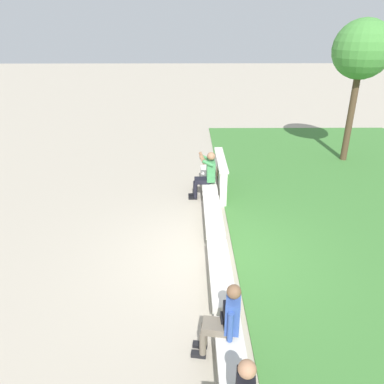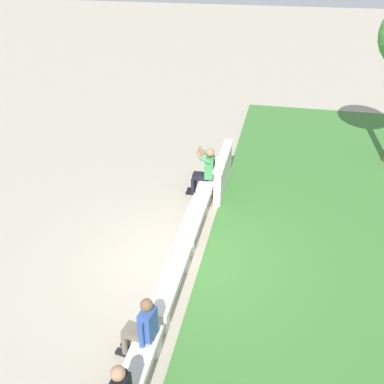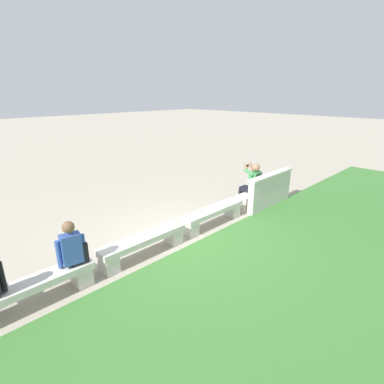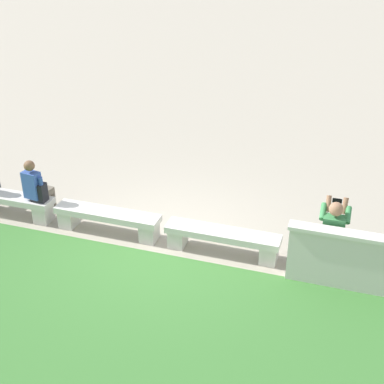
{
  "view_description": "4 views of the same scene",
  "coord_description": "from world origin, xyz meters",
  "px_view_note": "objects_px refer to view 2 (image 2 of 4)",
  "views": [
    {
      "loc": [
        6.58,
        -0.56,
        4.47
      ],
      "look_at": [
        -0.94,
        -0.49,
        1.04
      ],
      "focal_mm": 35.0,
      "sensor_mm": 36.0,
      "label": 1
    },
    {
      "loc": [
        7.29,
        1.74,
        5.97
      ],
      "look_at": [
        -1.13,
        -0.05,
        1.03
      ],
      "focal_mm": 42.0,
      "sensor_mm": 36.0,
      "label": 2
    },
    {
      "loc": [
        4.29,
        4.58,
        3.24
      ],
      "look_at": [
        -0.98,
        -0.64,
        0.76
      ],
      "focal_mm": 28.0,
      "sensor_mm": 36.0,
      "label": 3
    },
    {
      "loc": [
        -2.98,
        7.5,
        5.23
      ],
      "look_at": [
        -0.44,
        -0.28,
        0.95
      ],
      "focal_mm": 50.0,
      "sensor_mm": 36.0,
      "label": 4
    }
  ],
  "objects_px": {
    "bench_near": "(194,221)",
    "bench_far": "(133,381)",
    "backpack": "(149,325)",
    "bench_mid": "(170,283)",
    "bench_main": "(210,177)",
    "person_distant": "(142,326)",
    "person_photographer": "(205,169)"
  },
  "relations": [
    {
      "from": "bench_near",
      "to": "bench_far",
      "type": "xyz_separation_m",
      "value": [
        4.33,
        0.0,
        0.0
      ]
    },
    {
      "from": "bench_far",
      "to": "backpack",
      "type": "relative_size",
      "value": 4.64
    },
    {
      "from": "bench_mid",
      "to": "backpack",
      "type": "bearing_deg",
      "value": 0.71
    },
    {
      "from": "bench_main",
      "to": "bench_near",
      "type": "bearing_deg",
      "value": 0.0
    },
    {
      "from": "bench_near",
      "to": "backpack",
      "type": "xyz_separation_m",
      "value": [
        3.54,
        0.02,
        0.32
      ]
    },
    {
      "from": "bench_mid",
      "to": "person_distant",
      "type": "distance_m",
      "value": 1.51
    },
    {
      "from": "person_distant",
      "to": "backpack",
      "type": "relative_size",
      "value": 2.94
    },
    {
      "from": "bench_main",
      "to": "bench_mid",
      "type": "bearing_deg",
      "value": 0.0
    },
    {
      "from": "person_photographer",
      "to": "bench_main",
      "type": "bearing_deg",
      "value": 168.42
    },
    {
      "from": "bench_far",
      "to": "backpack",
      "type": "distance_m",
      "value": 0.86
    },
    {
      "from": "person_distant",
      "to": "bench_main",
      "type": "bearing_deg",
      "value": 179.35
    },
    {
      "from": "bench_near",
      "to": "person_photographer",
      "type": "relative_size",
      "value": 1.5
    },
    {
      "from": "bench_main",
      "to": "bench_far",
      "type": "distance_m",
      "value": 6.5
    },
    {
      "from": "bench_mid",
      "to": "backpack",
      "type": "height_order",
      "value": "backpack"
    },
    {
      "from": "bench_main",
      "to": "backpack",
      "type": "xyz_separation_m",
      "value": [
        5.7,
        0.02,
        0.32
      ]
    },
    {
      "from": "bench_mid",
      "to": "person_photographer",
      "type": "distance_m",
      "value": 3.98
    },
    {
      "from": "bench_main",
      "to": "person_distant",
      "type": "xyz_separation_m",
      "value": [
        5.8,
        -0.07,
        0.37
      ]
    },
    {
      "from": "backpack",
      "to": "person_photographer",
      "type": "bearing_deg",
      "value": -178.98
    },
    {
      "from": "backpack",
      "to": "bench_near",
      "type": "bearing_deg",
      "value": -179.73
    },
    {
      "from": "bench_far",
      "to": "person_distant",
      "type": "height_order",
      "value": "person_distant"
    },
    {
      "from": "person_photographer",
      "to": "bench_near",
      "type": "bearing_deg",
      "value": 2.49
    },
    {
      "from": "bench_far",
      "to": "backpack",
      "type": "height_order",
      "value": "backpack"
    },
    {
      "from": "person_distant",
      "to": "backpack",
      "type": "height_order",
      "value": "person_distant"
    },
    {
      "from": "bench_main",
      "to": "backpack",
      "type": "bearing_deg",
      "value": 0.17
    },
    {
      "from": "person_photographer",
      "to": "backpack",
      "type": "relative_size",
      "value": 3.08
    },
    {
      "from": "bench_near",
      "to": "bench_far",
      "type": "height_order",
      "value": "same"
    },
    {
      "from": "bench_near",
      "to": "person_distant",
      "type": "height_order",
      "value": "person_distant"
    },
    {
      "from": "person_photographer",
      "to": "person_distant",
      "type": "xyz_separation_m",
      "value": [
        5.42,
        0.01,
        -0.06
      ]
    },
    {
      "from": "bench_near",
      "to": "bench_mid",
      "type": "height_order",
      "value": "same"
    },
    {
      "from": "bench_far",
      "to": "bench_main",
      "type": "bearing_deg",
      "value": 180.0
    },
    {
      "from": "bench_near",
      "to": "bench_mid",
      "type": "xyz_separation_m",
      "value": [
        2.17,
        0.0,
        0.0
      ]
    },
    {
      "from": "bench_mid",
      "to": "bench_far",
      "type": "height_order",
      "value": "same"
    }
  ]
}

